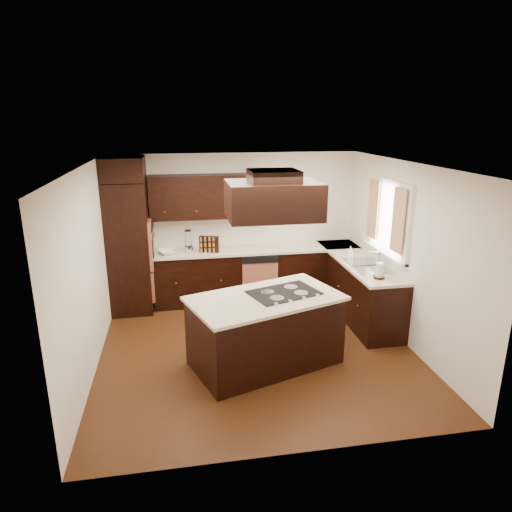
% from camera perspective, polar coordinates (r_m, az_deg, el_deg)
% --- Properties ---
extents(floor, '(4.20, 4.20, 0.02)m').
position_cam_1_polar(floor, '(6.45, 0.05, -11.51)').
color(floor, '#592F14').
rests_on(floor, ground).
extents(ceiling, '(4.20, 4.20, 0.02)m').
position_cam_1_polar(ceiling, '(5.69, 0.05, 11.38)').
color(ceiling, white).
rests_on(ceiling, ground).
extents(wall_back, '(4.20, 0.02, 2.50)m').
position_cam_1_polar(wall_back, '(7.96, -2.59, 3.77)').
color(wall_back, white).
rests_on(wall_back, ground).
extents(wall_front, '(4.20, 0.02, 2.50)m').
position_cam_1_polar(wall_front, '(4.04, 5.32, -9.80)').
color(wall_front, white).
rests_on(wall_front, ground).
extents(wall_left, '(0.02, 4.20, 2.50)m').
position_cam_1_polar(wall_left, '(5.98, -20.31, -1.80)').
color(wall_left, white).
rests_on(wall_left, ground).
extents(wall_right, '(0.02, 4.20, 2.50)m').
position_cam_1_polar(wall_right, '(6.63, 18.30, 0.21)').
color(wall_right, white).
rests_on(wall_right, ground).
extents(oven_column, '(0.65, 0.75, 2.12)m').
position_cam_1_polar(oven_column, '(7.60, -15.56, 1.03)').
color(oven_column, black).
rests_on(oven_column, floor).
extents(wall_oven_face, '(0.05, 0.62, 0.78)m').
position_cam_1_polar(wall_oven_face, '(7.55, -12.95, 1.61)').
color(wall_oven_face, '#C66D4C').
rests_on(wall_oven_face, oven_column).
extents(base_cabinets_back, '(2.93, 0.60, 0.88)m').
position_cam_1_polar(base_cabinets_back, '(7.90, -1.97, -2.45)').
color(base_cabinets_back, black).
rests_on(base_cabinets_back, floor).
extents(base_cabinets_right, '(0.60, 2.40, 0.88)m').
position_cam_1_polar(base_cabinets_right, '(7.53, 12.48, -3.87)').
color(base_cabinets_right, black).
rests_on(base_cabinets_right, floor).
extents(countertop_back, '(2.93, 0.63, 0.04)m').
position_cam_1_polar(countertop_back, '(7.75, -1.99, 0.72)').
color(countertop_back, beige).
rests_on(countertop_back, base_cabinets_back).
extents(countertop_right, '(0.63, 2.40, 0.04)m').
position_cam_1_polar(countertop_right, '(7.37, 12.60, -0.53)').
color(countertop_right, beige).
rests_on(countertop_right, base_cabinets_right).
extents(upper_cabinets, '(2.00, 0.34, 0.72)m').
position_cam_1_polar(upper_cabinets, '(7.64, -5.70, 7.42)').
color(upper_cabinets, black).
rests_on(upper_cabinets, wall_back).
extents(dishwasher_front, '(0.60, 0.05, 0.72)m').
position_cam_1_polar(dishwasher_front, '(7.68, 0.51, -3.36)').
color(dishwasher_front, '#C66D4C').
rests_on(dishwasher_front, floor).
extents(window_frame, '(0.06, 1.32, 1.12)m').
position_cam_1_polar(window_frame, '(6.99, 16.24, 4.62)').
color(window_frame, white).
rests_on(window_frame, wall_right).
extents(window_pane, '(0.00, 1.20, 1.00)m').
position_cam_1_polar(window_pane, '(7.01, 16.44, 4.62)').
color(window_pane, white).
rests_on(window_pane, wall_right).
extents(curtain_left, '(0.02, 0.34, 0.90)m').
position_cam_1_polar(curtain_left, '(6.59, 17.37, 4.24)').
color(curtain_left, '#FFE2BC').
rests_on(curtain_left, wall_right).
extents(curtain_right, '(0.02, 0.34, 0.90)m').
position_cam_1_polar(curtain_right, '(7.33, 14.43, 5.70)').
color(curtain_right, '#FFE2BC').
rests_on(curtain_right, wall_right).
extents(sink_rim, '(0.52, 0.84, 0.01)m').
position_cam_1_polar(sink_rim, '(7.07, 13.78, -1.18)').
color(sink_rim, silver).
rests_on(sink_rim, countertop_right).
extents(island, '(2.02, 1.51, 0.88)m').
position_cam_1_polar(island, '(5.90, 1.16, -9.47)').
color(island, black).
rests_on(island, floor).
extents(island_top, '(2.10, 1.59, 0.04)m').
position_cam_1_polar(island_top, '(5.71, 1.19, -5.33)').
color(island_top, beige).
rests_on(island_top, island).
extents(cooktop, '(0.99, 0.81, 0.01)m').
position_cam_1_polar(cooktop, '(5.83, 3.52, -4.59)').
color(cooktop, black).
rests_on(cooktop, island_top).
extents(range_hood, '(1.05, 0.72, 0.42)m').
position_cam_1_polar(range_hood, '(5.23, 2.19, 6.99)').
color(range_hood, black).
rests_on(range_hood, ceiling).
extents(hood_duct, '(0.55, 0.50, 0.13)m').
position_cam_1_polar(hood_duct, '(5.19, 2.23, 9.99)').
color(hood_duct, black).
rests_on(hood_duct, ceiling).
extents(blender_base, '(0.15, 0.15, 0.10)m').
position_cam_1_polar(blender_base, '(7.63, -8.41, 0.84)').
color(blender_base, silver).
rests_on(blender_base, countertop_back).
extents(blender_pitcher, '(0.13, 0.13, 0.26)m').
position_cam_1_polar(blender_pitcher, '(7.58, -8.47, 2.15)').
color(blender_pitcher, silver).
rests_on(blender_pitcher, blender_base).
extents(spice_rack, '(0.33, 0.18, 0.27)m').
position_cam_1_polar(spice_rack, '(7.57, -5.86, 1.48)').
color(spice_rack, black).
rests_on(spice_rack, countertop_back).
extents(mixing_bowl, '(0.34, 0.34, 0.07)m').
position_cam_1_polar(mixing_bowl, '(7.58, -10.94, 0.50)').
color(mixing_bowl, white).
rests_on(mixing_bowl, countertop_back).
extents(soap_bottle, '(0.11, 0.11, 0.18)m').
position_cam_1_polar(soap_bottle, '(7.41, 11.73, 0.50)').
color(soap_bottle, white).
rests_on(soap_bottle, countertop_right).
extents(paper_towel, '(0.11, 0.11, 0.22)m').
position_cam_1_polar(paper_towel, '(6.53, 15.18, -1.77)').
color(paper_towel, white).
rests_on(paper_towel, countertop_right).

